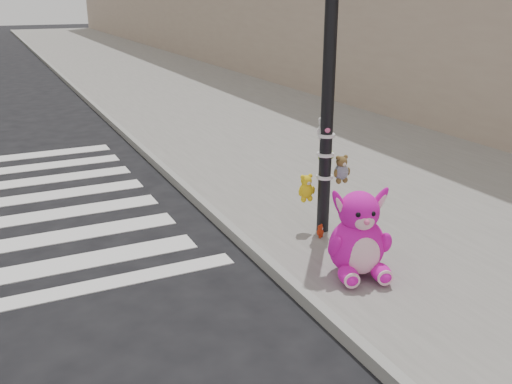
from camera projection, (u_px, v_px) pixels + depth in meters
name	position (u px, v px, depth m)	size (l,w,h in m)	color
ground	(179.00, 366.00, 5.08)	(120.00, 120.00, 0.00)	black
sidewalk_near	(239.00, 111.00, 15.60)	(7.00, 80.00, 0.14)	slate
curb_edge	(112.00, 123.00, 14.20)	(0.12, 80.00, 0.15)	gray
signal_pole	(328.00, 104.00, 7.07)	(0.67, 0.49, 4.00)	black
pink_bunny	(358.00, 239.00, 6.30)	(0.80, 0.88, 1.03)	#DF12B2
red_teddy	(320.00, 231.00, 7.36)	(0.12, 0.09, 0.18)	#B02D11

